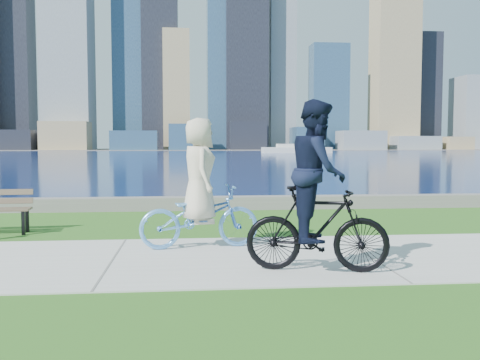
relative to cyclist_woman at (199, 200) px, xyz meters
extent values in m
plane|color=#255516|center=(-1.35, -0.85, -0.84)|extent=(320.00, 320.00, 0.00)
cube|color=#ACACA7|center=(-1.35, -0.85, -0.83)|extent=(80.00, 3.50, 0.02)
cube|color=#65625E|center=(-1.35, 5.35, -0.67)|extent=(90.00, 0.50, 0.35)
cube|color=navy|center=(-1.35, 71.15, -0.84)|extent=(320.00, 131.00, 0.01)
cube|color=slate|center=(-1.35, 129.15, -0.78)|extent=(320.00, 30.00, 0.12)
cube|color=black|center=(-42.01, 121.56, 1.55)|extent=(11.77, 9.36, 4.78)
cube|color=#937E5A|center=(-28.94, 119.84, 2.52)|extent=(10.87, 7.28, 6.72)
cube|color=navy|center=(-12.94, 119.02, 1.46)|extent=(10.88, 6.59, 4.61)
cube|color=navy|center=(-0.78, 118.66, 2.26)|extent=(8.07, 7.51, 6.21)
cube|color=black|center=(14.20, 121.93, 2.61)|extent=(8.80, 6.99, 6.91)
cube|color=navy|center=(28.97, 121.85, 1.97)|extent=(6.95, 9.36, 5.63)
cube|color=slate|center=(41.80, 118.78, 1.52)|extent=(10.73, 7.39, 4.71)
cube|color=slate|center=(56.22, 120.76, 0.88)|extent=(11.01, 7.95, 3.45)
cube|color=#937E5A|center=(66.69, 120.58, 0.81)|extent=(6.52, 8.24, 3.31)
cube|color=black|center=(-43.12, 130.48, 32.71)|extent=(8.02, 8.07, 67.10)
cube|color=slate|center=(-29.72, 127.63, 27.19)|extent=(11.41, 11.44, 56.07)
cube|color=navy|center=(-14.45, 131.98, 19.35)|extent=(9.55, 7.92, 40.39)
cube|color=#937E5A|center=(-3.17, 130.50, 14.17)|extent=(6.63, 10.54, 30.03)
cube|color=black|center=(14.44, 127.30, 26.26)|extent=(10.50, 7.82, 54.20)
cube|color=slate|center=(24.12, 131.10, 30.14)|extent=(6.62, 7.83, 61.97)
cube|color=navy|center=(35.96, 127.50, 12.67)|extent=(9.39, 6.12, 27.01)
cube|color=#937E5A|center=(53.31, 127.43, 22.58)|extent=(10.94, 8.75, 46.85)
cube|color=black|center=(63.18, 131.58, 14.66)|extent=(7.07, 7.96, 31.00)
cube|color=slate|center=(76.78, 129.91, 8.93)|extent=(9.56, 9.94, 19.54)
cube|color=black|center=(-7.35, 131.15, 37.16)|extent=(9.00, 9.00, 76.00)
cube|color=navy|center=(8.65, 130.15, 31.16)|extent=(8.00, 8.00, 64.00)
cube|color=silver|center=(18.53, 82.96, -0.33)|extent=(11.95, 3.41, 1.02)
cube|color=silver|center=(18.53, 82.96, 0.48)|extent=(6.83, 2.56, 0.60)
cube|color=black|center=(-3.42, 1.70, -0.61)|extent=(0.07, 0.07, 0.47)
cube|color=black|center=(-3.46, 2.08, -0.61)|extent=(0.07, 0.07, 0.47)
imported|color=#63A8F2|center=(0.00, 0.00, -0.29)|extent=(0.98, 2.12, 1.07)
imported|color=silver|center=(0.00, 0.00, 0.50)|extent=(0.68, 0.95, 1.78)
imported|color=black|center=(1.60, -1.84, -0.23)|extent=(1.02, 2.06, 1.19)
imported|color=black|center=(1.60, -1.84, 0.58)|extent=(0.93, 1.08, 1.95)
camera|label=1|loc=(-0.17, -9.05, 0.97)|focal=40.00mm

